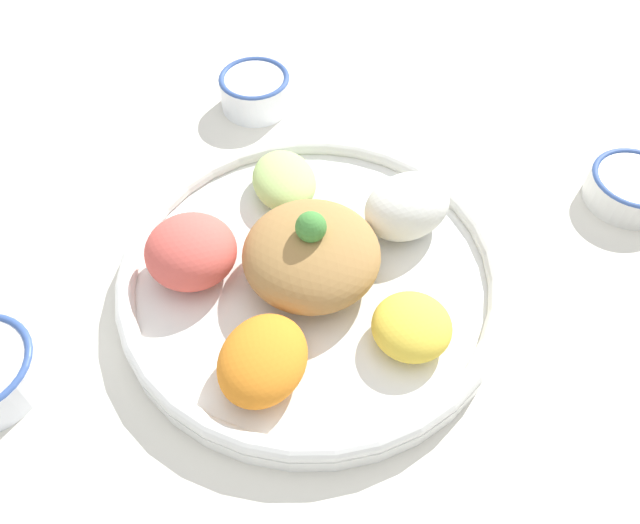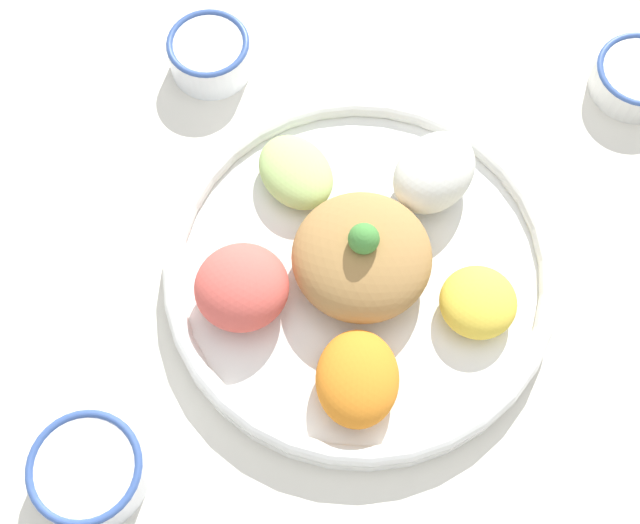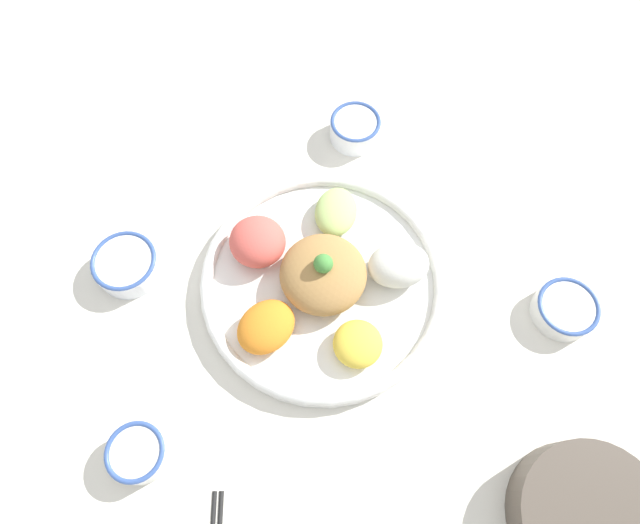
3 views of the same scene
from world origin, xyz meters
name	(u,v)px [view 3 (image 3 of 3)]	position (x,y,z in m)	size (l,w,h in m)	color
ground_plane	(334,304)	(0.00, 0.00, 0.00)	(2.40, 2.40, 0.00)	silver
salad_platter	(322,279)	(0.02, -0.03, 0.03)	(0.41, 0.41, 0.11)	white
sauce_bowl_red	(127,264)	(0.34, -0.08, 0.02)	(0.11, 0.11, 0.04)	white
rice_bowl_blue	(565,309)	(-0.37, 0.04, 0.02)	(0.10, 0.10, 0.04)	white
sauce_bowl_dark	(138,453)	(0.30, 0.22, 0.02)	(0.09, 0.09, 0.04)	white
rice_bowl_plain	(355,128)	(-0.06, -0.34, 0.03)	(0.09, 0.09, 0.05)	white
side_serving_bowl	(588,518)	(-0.33, 0.34, 0.04)	(0.20, 0.20, 0.07)	#51473D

